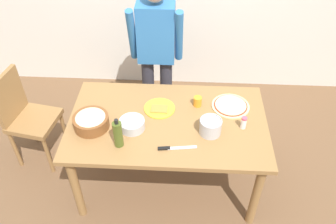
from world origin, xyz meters
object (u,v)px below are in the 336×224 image
Objects in this scene: mixing_bowl_steel at (132,124)px; cup_orange at (198,101)px; person_cook at (156,51)px; steel_pot at (211,126)px; chair_wooden_left at (25,114)px; pizza_raw_on_board at (231,106)px; salt_shaker at (244,123)px; olive_oil_bottle at (118,134)px; chef_knife at (173,148)px; dining_table at (168,129)px; popcorn_bowl at (91,121)px; plate_with_slice at (159,108)px.

cup_orange is at bearing 30.68° from mixing_bowl_steel.
person_cook reaches higher than steel_pot.
pizza_raw_on_board is (1.84, -0.05, 0.23)m from chair_wooden_left.
cup_orange is 0.80× the size of salt_shaker.
olive_oil_bottle is 0.42m from chef_knife.
dining_table is at bearing 38.86° from olive_oil_bottle.
mixing_bowl_steel is 0.21m from olive_oil_bottle.
popcorn_bowl reaches higher than dining_table.
cup_orange is (0.32, 0.07, 0.03)m from plate_with_slice.
mixing_bowl_steel is 2.35× the size of cup_orange.
chair_wooden_left is 1.58m from cup_orange.
mixing_bowl_steel is at bearing -0.26° from popcorn_bowl.
olive_oil_bottle is (-0.27, -0.42, 0.11)m from plate_with_slice.
popcorn_bowl is (-1.12, -0.30, 0.05)m from pizza_raw_on_board.
steel_pot is (0.41, -0.25, 0.06)m from plate_with_slice.
chair_wooden_left is (-1.17, -0.51, -0.40)m from person_cook.
pizza_raw_on_board is 1.59× the size of mixing_bowl_steel.
popcorn_bowl reaches higher than chef_knife.
person_cook is 0.65m from plate_with_slice.
chef_knife is (-0.19, -0.51, -0.04)m from cup_orange.
mixing_bowl_steel is 0.69× the size of chef_knife.
dining_table is 0.99× the size of person_cook.
salt_shaker reaches higher than dining_table.
dining_table is at bearing 19.86° from mixing_bowl_steel.
pizza_raw_on_board is 1.84× the size of steel_pot.
chair_wooden_left is 4.75× the size of mixing_bowl_steel.
popcorn_bowl is 3.29× the size of cup_orange.
popcorn_bowl reaches higher than pizza_raw_on_board.
chair_wooden_left is 11.18× the size of cup_orange.
popcorn_bowl is 0.32m from mixing_bowl_steel.
dining_table is 0.62m from salt_shaker.
olive_oil_bottle is at bearing -166.39° from steel_pot.
dining_table is 0.32m from mixing_bowl_steel.
mixing_bowl_steel is (-0.27, -0.10, 0.13)m from dining_table.
steel_pot is at bearing -31.65° from plate_with_slice.
popcorn_bowl is 2.64× the size of salt_shaker.
pizza_raw_on_board is at bearing 59.85° from steel_pot.
pizza_raw_on_board is at bearing -0.86° from cup_orange.
cup_orange reaches higher than pizza_raw_on_board.
steel_pot is (0.48, -0.87, -0.11)m from person_cook.
dining_table is 5.02× the size of pizza_raw_on_board.
person_cook is 6.23× the size of plate_with_slice.
pizza_raw_on_board is 1.14× the size of popcorn_bowl.
person_cook reaches higher than mixing_bowl_steel.
salt_shaker is at bearing 2.41° from popcorn_bowl.
olive_oil_bottle is at bearing -101.02° from person_cook.
chair_wooden_left reaches higher than chef_knife.
steel_pot reaches higher than cup_orange.
person_cook is 0.97m from popcorn_bowl.
chair_wooden_left is 8.96× the size of salt_shaker.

